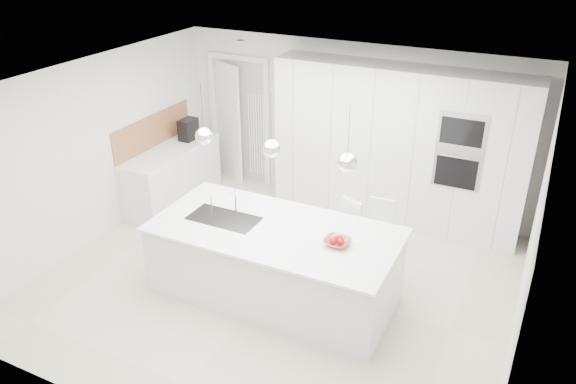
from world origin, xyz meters
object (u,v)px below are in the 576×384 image
at_px(island_base, 273,265).
at_px(bar_stool_left, 346,241).
at_px(bar_stool_right, 377,239).
at_px(fruit_bowl, 337,242).
at_px(espresso_machine, 188,129).

height_order(island_base, bar_stool_left, bar_stool_left).
xyz_separation_m(island_base, bar_stool_left, (0.61, 0.79, 0.07)).
xyz_separation_m(island_base, bar_stool_right, (0.93, 0.99, 0.07)).
height_order(island_base, fruit_bowl, fruit_bowl).
xyz_separation_m(espresso_machine, bar_stool_right, (3.46, -0.99, -0.57)).
xyz_separation_m(island_base, espresso_machine, (-2.53, 1.98, 0.64)).
distance_m(espresso_machine, bar_stool_right, 3.65).
bearing_deg(fruit_bowl, espresso_machine, 149.44).
bearing_deg(fruit_bowl, bar_stool_right, 80.27).
relative_size(fruit_bowl, espresso_machine, 0.86).
bearing_deg(island_base, espresso_machine, 141.96).
bearing_deg(bar_stool_right, bar_stool_left, -152.10).
relative_size(island_base, fruit_bowl, 9.69).
distance_m(espresso_machine, bar_stool_left, 3.41).
distance_m(island_base, espresso_machine, 3.28).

